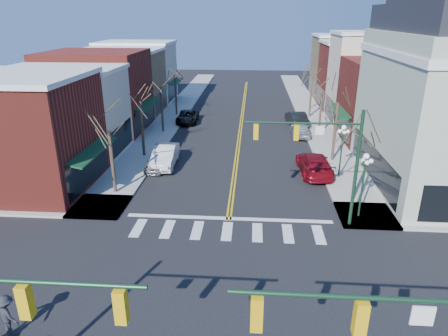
% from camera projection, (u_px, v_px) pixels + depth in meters
% --- Properties ---
extents(ground, '(160.00, 160.00, 0.00)m').
position_uv_depth(ground, '(218.00, 301.00, 18.01)').
color(ground, black).
rests_on(ground, ground).
extents(sidewalk_left, '(3.50, 70.00, 0.15)m').
position_uv_depth(sidewalk_left, '(143.00, 152.00, 37.19)').
color(sidewalk_left, '#9E9B93').
rests_on(sidewalk_left, ground).
extents(sidewalk_right, '(3.50, 70.00, 0.15)m').
position_uv_depth(sidewalk_right, '(334.00, 157.00, 35.99)').
color(sidewalk_right, '#9E9B93').
rests_on(sidewalk_right, ground).
extents(bldg_left_brick_a, '(10.00, 8.50, 8.00)m').
position_uv_depth(bldg_left_brick_a, '(17.00, 135.00, 28.57)').
color(bldg_left_brick_a, maroon).
rests_on(bldg_left_brick_a, ground).
extents(bldg_left_stucco_a, '(10.00, 7.00, 7.50)m').
position_uv_depth(bldg_left_stucco_a, '(65.00, 114.00, 35.87)').
color(bldg_left_stucco_a, beige).
rests_on(bldg_left_stucco_a, ground).
extents(bldg_left_brick_b, '(10.00, 9.00, 8.50)m').
position_uv_depth(bldg_left_brick_b, '(97.00, 92.00, 43.13)').
color(bldg_left_brick_b, maroon).
rests_on(bldg_left_brick_b, ground).
extents(bldg_left_tan, '(10.00, 7.50, 7.80)m').
position_uv_depth(bldg_left_tan, '(122.00, 83.00, 50.93)').
color(bldg_left_tan, '#9B7E55').
rests_on(bldg_left_tan, ground).
extents(bldg_left_stucco_b, '(10.00, 8.00, 8.20)m').
position_uv_depth(bldg_left_stucco_b, '(138.00, 73.00, 58.07)').
color(bldg_left_stucco_b, beige).
rests_on(bldg_left_stucco_b, ground).
extents(bldg_right_brick_a, '(10.00, 8.50, 8.00)m').
position_uv_depth(bldg_right_brick_a, '(396.00, 102.00, 39.47)').
color(bldg_right_brick_a, maroon).
rests_on(bldg_right_brick_a, ground).
extents(bldg_right_stucco, '(10.00, 7.00, 10.00)m').
position_uv_depth(bldg_right_stucco, '(376.00, 80.00, 46.32)').
color(bldg_right_stucco, beige).
rests_on(bldg_right_stucco, ground).
extents(bldg_right_brick_b, '(10.00, 8.00, 8.50)m').
position_uv_depth(bldg_right_brick_b, '(359.00, 77.00, 53.57)').
color(bldg_right_brick_b, maroon).
rests_on(bldg_right_brick_b, ground).
extents(bldg_right_tan, '(10.00, 8.00, 9.00)m').
position_uv_depth(bldg_right_tan, '(347.00, 67.00, 60.92)').
color(bldg_right_tan, '#9B7E55').
rests_on(bldg_right_tan, ground).
extents(traffic_mast_far_right, '(6.60, 0.28, 7.20)m').
position_uv_depth(traffic_mast_far_right, '(325.00, 152.00, 22.82)').
color(traffic_mast_far_right, '#14331E').
rests_on(traffic_mast_far_right, ground).
extents(lamppost_corner, '(0.36, 0.36, 4.33)m').
position_uv_depth(lamppost_corner, '(364.00, 175.00, 24.29)').
color(lamppost_corner, '#14331E').
rests_on(lamppost_corner, ground).
extents(lamppost_midblock, '(0.36, 0.36, 4.33)m').
position_uv_depth(lamppost_midblock, '(342.00, 143.00, 30.34)').
color(lamppost_midblock, '#14331E').
rests_on(lamppost_midblock, ground).
extents(tree_left_a, '(0.24, 0.24, 4.76)m').
position_uv_depth(tree_left_a, '(112.00, 162.00, 27.97)').
color(tree_left_a, '#382B21').
rests_on(tree_left_a, ground).
extents(tree_left_b, '(0.24, 0.24, 5.04)m').
position_uv_depth(tree_left_b, '(142.00, 130.00, 35.36)').
color(tree_left_b, '#382B21').
rests_on(tree_left_b, ground).
extents(tree_left_c, '(0.24, 0.24, 4.55)m').
position_uv_depth(tree_left_c, '(162.00, 112.00, 42.89)').
color(tree_left_c, '#382B21').
rests_on(tree_left_c, ground).
extents(tree_left_d, '(0.24, 0.24, 4.90)m').
position_uv_depth(tree_left_d, '(176.00, 96.00, 50.27)').
color(tree_left_d, '#382B21').
rests_on(tree_left_d, ground).
extents(tree_right_a, '(0.24, 0.24, 4.62)m').
position_uv_depth(tree_right_a, '(356.00, 170.00, 26.84)').
color(tree_right_a, '#382B21').
rests_on(tree_right_a, ground).
extents(tree_right_b, '(0.24, 0.24, 5.18)m').
position_uv_depth(tree_right_b, '(335.00, 133.00, 34.18)').
color(tree_right_b, '#382B21').
rests_on(tree_right_b, ground).
extents(tree_right_c, '(0.24, 0.24, 4.83)m').
position_uv_depth(tree_right_c, '(320.00, 113.00, 41.69)').
color(tree_right_c, '#382B21').
rests_on(tree_right_c, ground).
extents(tree_right_d, '(0.24, 0.24, 4.97)m').
position_uv_depth(tree_right_d, '(311.00, 98.00, 49.11)').
color(tree_right_d, '#382B21').
rests_on(tree_right_d, ground).
extents(car_left_near, '(1.91, 4.13, 1.37)m').
position_uv_depth(car_left_near, '(158.00, 161.00, 33.21)').
color(car_left_near, '#AFAFB4').
rests_on(car_left_near, ground).
extents(car_left_mid, '(2.02, 5.30, 1.72)m').
position_uv_depth(car_left_mid, '(165.00, 156.00, 33.84)').
color(car_left_mid, silver).
rests_on(car_left_mid, ground).
extents(car_left_far, '(2.46, 5.10, 1.40)m').
position_uv_depth(car_left_far, '(188.00, 117.00, 47.44)').
color(car_left_far, black).
rests_on(car_left_far, ground).
extents(car_right_near, '(2.65, 5.93, 1.69)m').
position_uv_depth(car_right_near, '(314.00, 164.00, 32.12)').
color(car_right_near, maroon).
rests_on(car_right_near, ground).
extents(car_right_mid, '(1.87, 4.62, 1.57)m').
position_uv_depth(car_right_mid, '(300.00, 129.00, 42.10)').
color(car_right_mid, silver).
rests_on(car_right_mid, ground).
extents(car_right_far, '(2.36, 5.27, 1.68)m').
position_uv_depth(car_right_far, '(296.00, 118.00, 46.13)').
color(car_right_far, black).
rests_on(car_right_far, ground).
extents(pedestrian_dark_b, '(1.28, 1.07, 1.72)m').
position_uv_depth(pedestrian_dark_b, '(7.00, 314.00, 15.75)').
color(pedestrian_dark_b, black).
rests_on(pedestrian_dark_b, sidewalk_left).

